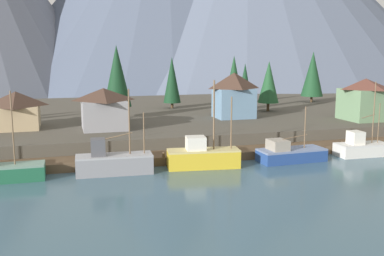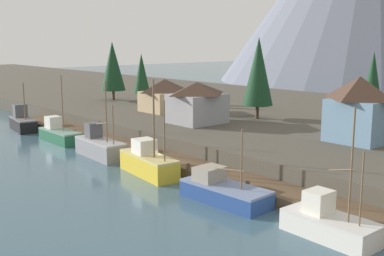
{
  "view_description": "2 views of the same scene",
  "coord_description": "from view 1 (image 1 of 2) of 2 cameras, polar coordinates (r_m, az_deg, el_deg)",
  "views": [
    {
      "loc": [
        -14.76,
        -49.05,
        12.95
      ],
      "look_at": [
        -0.08,
        1.86,
        4.0
      ],
      "focal_mm": 41.51,
      "sensor_mm": 36.0,
      "label": 1
    },
    {
      "loc": [
        38.93,
        -29.75,
        13.61
      ],
      "look_at": [
        1.19,
        3.14,
        4.48
      ],
      "focal_mm": 44.38,
      "sensor_mm": 36.0,
      "label": 2
    }
  ],
  "objects": [
    {
      "name": "ground_plane",
      "position": [
        71.88,
        -3.95,
        -1.22
      ],
      "size": [
        400.0,
        400.0,
        1.0
      ],
      "primitive_type": "cube",
      "color": "#3D5B6B"
    },
    {
      "name": "dock",
      "position": [
        54.57,
        0.05,
        -3.6
      ],
      "size": [
        80.0,
        4.0,
        1.6
      ],
      "color": "brown",
      "rests_on": "ground_plane"
    },
    {
      "name": "shoreline_bank",
      "position": [
        83.21,
        -5.7,
        1.45
      ],
      "size": [
        400.0,
        56.0,
        2.5
      ],
      "primitive_type": "cube",
      "color": "#4C473D",
      "rests_on": "ground_plane"
    },
    {
      "name": "fishing_boat_green",
      "position": [
        49.49,
        -23.35,
        -5.09
      ],
      "size": [
        8.06,
        2.66,
        9.25
      ],
      "rotation": [
        0.0,
        0.0,
        0.0
      ],
      "color": "#1E5B3D",
      "rests_on": "ground_plane"
    },
    {
      "name": "fishing_boat_grey",
      "position": [
        49.01,
        -10.1,
        -4.37
      ],
      "size": [
        8.31,
        3.13,
        9.2
      ],
      "rotation": [
        0.0,
        0.0,
        -0.05
      ],
      "color": "gray",
      "rests_on": "ground_plane"
    },
    {
      "name": "fishing_boat_yellow",
      "position": [
        50.78,
        1.36,
        -3.65
      ],
      "size": [
        8.44,
        3.56,
        10.0
      ],
      "rotation": [
        0.0,
        0.0,
        -0.12
      ],
      "color": "gold",
      "rests_on": "ground_plane"
    },
    {
      "name": "fishing_boat_blue",
      "position": [
        55.07,
        12.44,
        -3.22
      ],
      "size": [
        8.32,
        3.56,
        6.61
      ],
      "rotation": [
        0.0,
        0.0,
        0.05
      ],
      "color": "navy",
      "rests_on": "ground_plane"
    },
    {
      "name": "fishing_boat_white",
      "position": [
        60.77,
        20.93,
        -2.37
      ],
      "size": [
        6.82,
        3.17,
        9.43
      ],
      "rotation": [
        0.0,
        0.0,
        -0.03
      ],
      "color": "silver",
      "rests_on": "ground_plane"
    },
    {
      "name": "house_tan",
      "position": [
        66.82,
        -21.62,
        2.22
      ],
      "size": [
        6.31,
        6.97,
        5.21
      ],
      "color": "tan",
      "rests_on": "shoreline_bank"
    },
    {
      "name": "house_blue",
      "position": [
        72.79,
        5.41,
        4.28
      ],
      "size": [
        6.33,
        5.21,
        7.38
      ],
      "color": "#6689A8",
      "rests_on": "shoreline_bank"
    },
    {
      "name": "house_grey",
      "position": [
        63.17,
        -11.25,
        2.54
      ],
      "size": [
        6.29,
        7.1,
        5.68
      ],
      "color": "gray",
      "rests_on": "shoreline_bank"
    },
    {
      "name": "house_green",
      "position": [
        75.22,
        21.31,
        3.5
      ],
      "size": [
        6.54,
        6.61,
        6.55
      ],
      "color": "#6B8E66",
      "rests_on": "shoreline_bank"
    },
    {
      "name": "conifer_near_left",
      "position": [
        81.67,
        9.82,
        5.84
      ],
      "size": [
        3.77,
        3.77,
        9.08
      ],
      "color": "#4C3823",
      "rests_on": "shoreline_bank"
    },
    {
      "name": "conifer_near_right",
      "position": [
        84.28,
        6.81,
        5.67
      ],
      "size": [
        2.85,
        2.85,
        8.62
      ],
      "color": "#4C3823",
      "rests_on": "shoreline_bank"
    },
    {
      "name": "conifer_mid_left",
      "position": [
        92.85,
        5.4,
        6.58
      ],
      "size": [
        3.53,
        3.53,
        10.02
      ],
      "color": "#4C3823",
      "rests_on": "shoreline_bank"
    },
    {
      "name": "conifer_back_left",
      "position": [
        99.28,
        15.23,
        6.71
      ],
      "size": [
        4.69,
        4.69,
        10.81
      ],
      "color": "#4C3823",
      "rests_on": "shoreline_bank"
    },
    {
      "name": "conifer_centre",
      "position": [
        85.19,
        -2.59,
        6.2
      ],
      "size": [
        3.34,
        3.34,
        9.81
      ],
      "color": "#4C3823",
      "rests_on": "shoreline_bank"
    },
    {
      "name": "conifer_far_left",
      "position": [
        72.21,
        -9.62,
        6.61
      ],
      "size": [
        4.44,
        4.44,
        11.79
      ],
      "color": "#4C3823",
      "rests_on": "shoreline_bank"
    }
  ]
}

